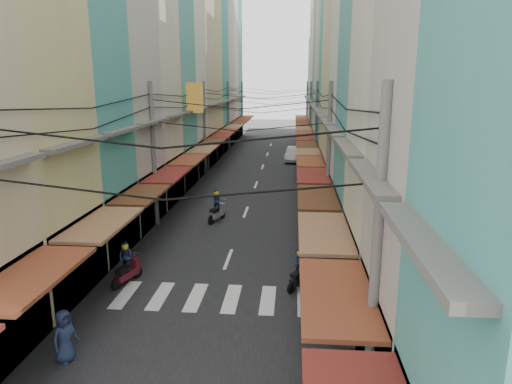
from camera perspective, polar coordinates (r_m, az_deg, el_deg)
The scene contains 15 objects.
ground at distance 23.61m, azimuth -2.81°, elevation -6.59°, with size 160.00×160.00×0.00m, color slate.
road at distance 42.85m, azimuth 0.65°, elevation 2.67°, with size 10.00×80.00×0.02m, color black.
sidewalk_left at distance 43.78m, azimuth -7.87°, elevation 2.80°, with size 3.00×80.00×0.06m, color slate.
sidewalk_right at distance 42.89m, azimuth 9.36°, elevation 2.53°, with size 3.00×80.00×0.06m, color slate.
crosswalk at distance 18.16m, azimuth -5.32°, elevation -13.03°, with size 7.55×2.40×0.01m.
building_row_left at distance 40.06m, azimuth -11.49°, elevation 15.69°, with size 7.80×67.67×23.70m.
building_row_right at distance 38.75m, azimuth 12.49°, elevation 15.18°, with size 7.80×68.98×22.59m.
utility_poles at distance 37.13m, azimuth 0.13°, elevation 11.21°, with size 10.20×66.13×8.20m.
white_car at distance 48.32m, azimuth 4.84°, elevation 3.86°, with size 5.27×2.07×1.86m, color silver.
bicycle at distance 23.72m, azimuth 10.63°, elevation -6.72°, with size 0.64×1.70×1.17m, color black.
moving_scooters at distance 22.97m, azimuth -3.82°, elevation -5.73°, with size 8.02×11.33×1.94m.
parked_scooters at distance 20.07m, azimuth 6.61°, elevation -9.00°, with size 13.29×15.84×1.00m.
pedestrians at distance 26.00m, azimuth -10.75°, elevation -2.56°, with size 12.87×26.23×2.25m.
market_umbrella at distance 16.71m, azimuth 17.23°, elevation -7.55°, with size 2.47×2.47×2.60m.
traffic_sign at distance 23.89m, azimuth 11.19°, elevation -1.15°, with size 0.10×0.65×2.97m.
Camera 1 is at (2.96, -21.96, 8.15)m, focal length 32.00 mm.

